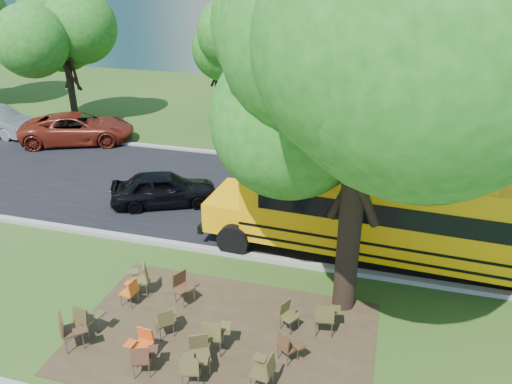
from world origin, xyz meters
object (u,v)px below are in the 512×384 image
(school_bus, at_px, (434,213))
(chair_8, at_px, (131,290))
(black_car, at_px, (164,189))
(main_tree, at_px, (362,94))
(chair_5, at_px, (198,351))
(chair_13, at_px, (326,315))
(bg_car_red, at_px, (78,128))
(chair_10, at_px, (182,285))
(chair_12, at_px, (288,314))
(chair_14, at_px, (166,320))
(chair_3, at_px, (142,342))
(chair_1, at_px, (69,328))
(chair_7, at_px, (288,345))
(chair_0, at_px, (86,317))
(chair_9, at_px, (141,276))
(chair_4, at_px, (192,367))
(chair_11, at_px, (214,333))
(chair_2, at_px, (142,357))
(chair_6, at_px, (265,369))

(school_bus, height_order, chair_8, school_bus)
(black_car, bearing_deg, main_tree, -145.36)
(chair_5, relative_size, chair_13, 0.96)
(bg_car_red, bearing_deg, main_tree, -146.38)
(chair_13, bearing_deg, chair_10, 167.32)
(chair_12, distance_m, chair_14, 2.87)
(chair_10, height_order, chair_12, chair_10)
(school_bus, distance_m, chair_5, 7.52)
(school_bus, xyz_separation_m, chair_14, (-5.97, -4.83, -1.22))
(chair_3, xyz_separation_m, chair_13, (3.76, 1.88, 0.09))
(chair_1, relative_size, black_car, 0.25)
(black_car, relative_size, bg_car_red, 0.71)
(chair_10, bearing_deg, chair_7, 94.57)
(chair_0, bearing_deg, chair_3, -1.17)
(main_tree, relative_size, chair_8, 11.78)
(chair_9, relative_size, chair_14, 1.17)
(chair_4, bearing_deg, chair_1, 161.57)
(chair_11, bearing_deg, school_bus, 37.44)
(main_tree, height_order, chair_0, main_tree)
(chair_12, bearing_deg, chair_4, -5.01)
(chair_2, bearing_deg, bg_car_red, 108.08)
(chair_1, distance_m, chair_7, 4.92)
(chair_11, distance_m, chair_13, 2.65)
(chair_4, bearing_deg, chair_7, 21.73)
(school_bus, distance_m, chair_11, 7.00)
(black_car, bearing_deg, chair_13, -153.63)
(chair_4, relative_size, chair_14, 1.06)
(chair_2, height_order, chair_14, chair_2)
(school_bus, distance_m, chair_0, 9.49)
(chair_1, xyz_separation_m, chair_11, (3.19, 0.73, 0.01))
(chair_0, distance_m, chair_14, 1.86)
(chair_4, relative_size, chair_9, 0.90)
(chair_7, xyz_separation_m, chair_13, (0.67, 1.11, 0.10))
(main_tree, distance_m, chair_8, 7.43)
(chair_2, height_order, black_car, black_car)
(chair_4, relative_size, chair_8, 1.09)
(main_tree, bearing_deg, chair_5, -131.05)
(chair_11, bearing_deg, chair_13, 19.64)
(chair_10, relative_size, bg_car_red, 0.17)
(chair_6, height_order, chair_11, chair_11)
(chair_5, distance_m, chair_14, 1.40)
(chair_5, bearing_deg, chair_7, 174.49)
(chair_2, xyz_separation_m, chair_9, (-1.38, 2.58, 0.07))
(chair_0, bearing_deg, chair_10, 57.59)
(chair_4, relative_size, chair_11, 0.87)
(chair_4, xyz_separation_m, chair_7, (1.74, 1.21, -0.04))
(chair_6, xyz_separation_m, chair_12, (0.05, 1.93, -0.07))
(chair_1, height_order, chair_12, chair_1)
(chair_0, distance_m, chair_6, 4.45)
(chair_11, xyz_separation_m, chair_13, (2.31, 1.30, -0.02))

